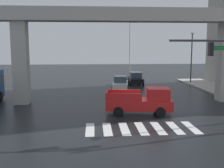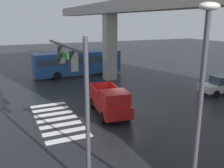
% 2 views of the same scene
% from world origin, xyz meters
% --- Properties ---
extents(ground_plane, '(120.00, 120.00, 0.00)m').
position_xyz_m(ground_plane, '(0.00, 0.00, 0.00)').
color(ground_plane, black).
extents(crosswalk_stripes, '(7.15, 2.80, 0.01)m').
position_xyz_m(crosswalk_stripes, '(-0.00, -5.33, 0.01)').
color(crosswalk_stripes, silver).
rests_on(crosswalk_stripes, ground).
extents(elevated_overpass, '(54.99, 1.89, 8.72)m').
position_xyz_m(elevated_overpass, '(0.00, 3.08, 7.38)').
color(elevated_overpass, '#ADA89E').
rests_on(elevated_overpass, ground).
extents(pickup_truck, '(5.30, 2.57, 2.08)m').
position_xyz_m(pickup_truck, '(0.77, -1.57, 0.99)').
color(pickup_truck, red).
rests_on(pickup_truck, ground).
extents(city_bus, '(2.99, 10.86, 2.99)m').
position_xyz_m(city_bus, '(-13.18, 0.29, 1.72)').
color(city_bus, '#234C8C').
rests_on(city_bus, ground).
extents(sedan_white, '(2.41, 4.50, 1.72)m').
position_xyz_m(sedan_white, '(0.24, 10.39, 0.85)').
color(sedan_white, silver).
rests_on(sedan_white, ground).
extents(traffic_signal_mast, '(6.49, 0.32, 6.20)m').
position_xyz_m(traffic_signal_mast, '(6.25, -5.75, 4.38)').
color(traffic_signal_mast, '#38383D').
rests_on(traffic_signal_mast, ground).
extents(street_lamp_near_corner, '(0.44, 0.70, 7.24)m').
position_xyz_m(street_lamp_near_corner, '(11.02, -3.18, 4.56)').
color(street_lamp_near_corner, '#38383D').
rests_on(street_lamp_near_corner, ground).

